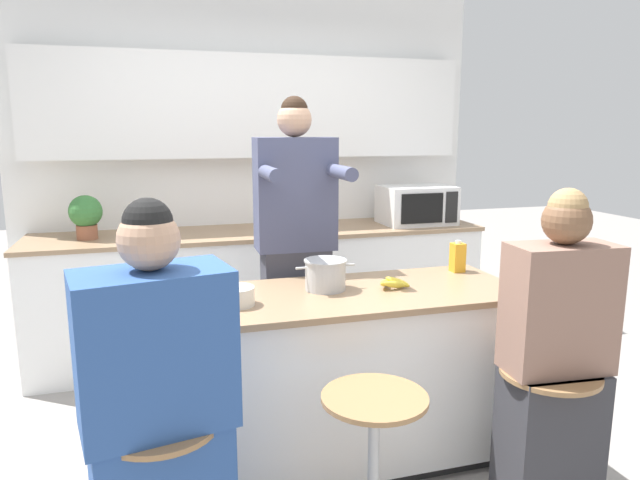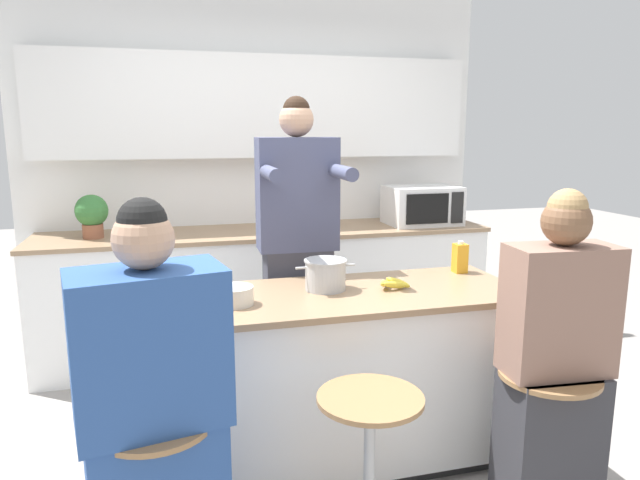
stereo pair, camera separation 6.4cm
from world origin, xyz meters
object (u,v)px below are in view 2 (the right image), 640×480
person_cooking (298,264)px  coffee_cup_far (209,306)px  kitchen_island (324,379)px  microwave (422,205)px  juice_carton (460,258)px  bar_stool_center (369,464)px  potted_plant (92,214)px  fruit_bowl (235,296)px  coffee_cup_near (150,315)px  person_wrapped_blanket (154,420)px  bar_stool_rightmost (544,436)px  cooking_pot (325,275)px  banana_bunch (392,284)px  person_seated_near (553,376)px

person_cooking → coffee_cup_far: (-0.55, -0.75, 0.02)m
kitchen_island → microwave: size_ratio=3.59×
juice_carton → kitchen_island: bearing=-165.9°
kitchen_island → coffee_cup_far: size_ratio=17.45×
bar_stool_center → coffee_cup_far: bearing=141.1°
kitchen_island → person_cooking: bearing=90.6°
coffee_cup_far → potted_plant: 1.88m
person_cooking → fruit_bowl: size_ratio=10.79×
fruit_bowl → coffee_cup_near: coffee_cup_near is taller
person_wrapped_blanket → fruit_bowl: 0.73m
bar_stool_center → fruit_bowl: bearing=125.7°
potted_plant → bar_stool_rightmost: bearing=-48.0°
potted_plant → fruit_bowl: bearing=-64.4°
bar_stool_rightmost → coffee_cup_far: size_ratio=5.99×
microwave → bar_stool_center: bearing=-119.2°
coffee_cup_near → coffee_cup_far: bearing=7.4°
person_cooking → juice_carton: bearing=-19.6°
cooking_pot → fruit_bowl: 0.48m
bar_stool_center → coffee_cup_near: size_ratio=6.33×
fruit_bowl → microwave: size_ratio=0.31×
person_cooking → fruit_bowl: person_cooking is taller
cooking_pot → fruit_bowl: bearing=-164.0°
person_cooking → person_wrapped_blanket: 1.44m
kitchen_island → juice_carton: juice_carton is taller
microwave → person_cooking: bearing=-141.5°
cooking_pot → coffee_cup_near: (-0.82, -0.31, -0.03)m
person_cooking → coffee_cup_near: size_ratio=17.32×
banana_bunch → potted_plant: potted_plant is taller
person_seated_near → coffee_cup_far: bearing=166.8°
fruit_bowl → bar_stool_center: bearing=-54.3°
bar_stool_center → person_wrapped_blanket: bearing=179.4°
bar_stool_center → banana_bunch: 0.91m
person_cooking → bar_stool_rightmost: bearing=-55.0°
fruit_bowl → microwave: bearing=43.6°
bar_stool_rightmost → person_cooking: person_cooking is taller
bar_stool_center → person_wrapped_blanket: (-0.78, 0.01, 0.29)m
bar_stool_rightmost → coffee_cup_near: (-1.57, 0.42, 0.54)m
person_wrapped_blanket → coffee_cup_far: 0.56m
juice_carton → person_seated_near: bearing=-91.7°
person_seated_near → cooking_pot: person_seated_near is taller
coffee_cup_near → microwave: (2.00, 1.74, 0.15)m
cooking_pot → microwave: bearing=50.5°
coffee_cup_far → banana_bunch: bearing=12.9°
juice_carton → microwave: bearing=73.8°
coffee_cup_far → potted_plant: (-0.64, 1.75, 0.17)m
fruit_bowl → microwave: 2.27m
bar_stool_center → microwave: size_ratio=1.23×
fruit_bowl → microwave: microwave is taller
kitchen_island → bar_stool_center: bearing=-90.0°
fruit_bowl → juice_carton: size_ratio=0.97×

